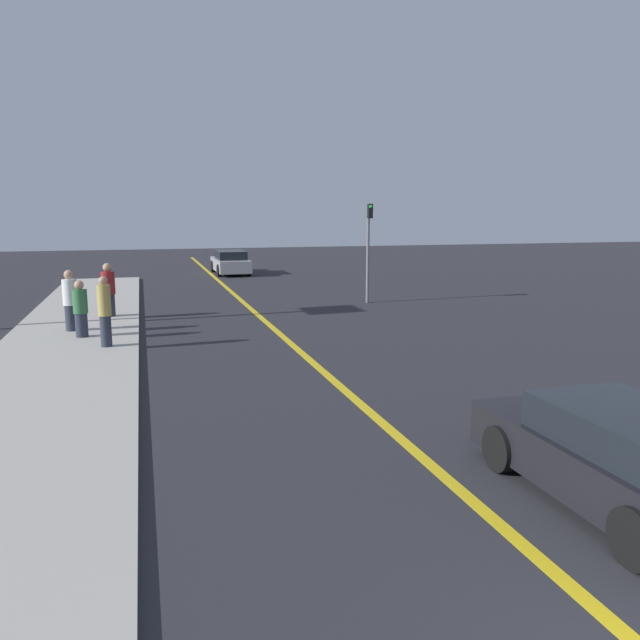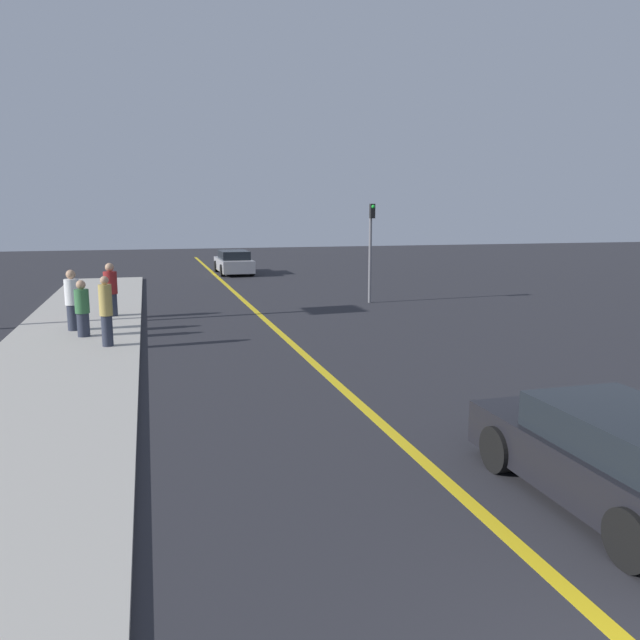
# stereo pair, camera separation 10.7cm
# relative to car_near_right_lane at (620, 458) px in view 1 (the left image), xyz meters

# --- Properties ---
(road_center_line) EXTENTS (0.20, 60.00, 0.01)m
(road_center_line) POSITION_rel_car_near_right_lane_xyz_m (-1.65, 14.40, -0.60)
(road_center_line) COLOR gold
(road_center_line) RESTS_ON ground_plane
(sidewalk_left) EXTENTS (3.61, 32.31, 0.10)m
(sidewalk_left) POSITION_rel_car_near_right_lane_xyz_m (-7.43, 12.56, -0.56)
(sidewalk_left) COLOR #ADA89E
(sidewalk_left) RESTS_ON ground_plane
(car_near_right_lane) EXTENTS (1.84, 4.00, 1.25)m
(car_near_right_lane) POSITION_rel_car_near_right_lane_xyz_m (0.00, 0.00, 0.00)
(car_near_right_lane) COLOR black
(car_near_right_lane) RESTS_ON ground_plane
(car_ahead_center) EXTENTS (1.91, 4.59, 1.35)m
(car_ahead_center) POSITION_rel_car_near_right_lane_xyz_m (-0.52, 30.20, 0.05)
(car_ahead_center) COLOR #9E9EA3
(car_ahead_center) RESTS_ON ground_plane
(pedestrian_near_curb) EXTENTS (0.33, 0.33, 1.82)m
(pedestrian_near_curb) POSITION_rel_car_near_right_lane_xyz_m (-6.42, 10.84, 0.41)
(pedestrian_near_curb) COLOR #282D3D
(pedestrian_near_curb) RESTS_ON sidewalk_left
(pedestrian_mid_group) EXTENTS (0.39, 0.39, 1.58)m
(pedestrian_mid_group) POSITION_rel_car_near_right_lane_xyz_m (-7.14, 12.36, 0.27)
(pedestrian_mid_group) COLOR #282D3D
(pedestrian_mid_group) RESTS_ON sidewalk_left
(pedestrian_far_standing) EXTENTS (0.42, 0.42, 1.78)m
(pedestrian_far_standing) POSITION_rel_car_near_right_lane_xyz_m (-7.50, 13.43, 0.38)
(pedestrian_far_standing) COLOR #282D3D
(pedestrian_far_standing) RESTS_ON sidewalk_left
(pedestrian_by_sign) EXTENTS (0.44, 0.44, 1.77)m
(pedestrian_by_sign) POSITION_rel_car_near_right_lane_xyz_m (-6.56, 15.83, 0.37)
(pedestrian_by_sign) COLOR #282D3D
(pedestrian_by_sign) RESTS_ON sidewalk_left
(traffic_light) EXTENTS (0.18, 0.40, 3.84)m
(traffic_light) POSITION_rel_car_near_right_lane_xyz_m (3.05, 17.01, 1.77)
(traffic_light) COLOR slate
(traffic_light) RESTS_ON ground_plane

